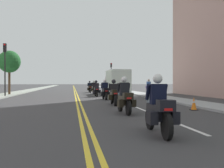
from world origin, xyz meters
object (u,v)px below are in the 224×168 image
(pedestrian_0, at_px, (149,88))
(motorcycle_0, at_px, (159,110))
(traffic_light_near, at_px, (5,60))
(traffic_light_far, at_px, (111,71))
(motorcycle_5, at_px, (94,89))
(motorcycle_6, at_px, (90,88))
(parked_truck, at_px, (117,83))
(motorcycle_2, at_px, (114,95))
(motorcycle_1, at_px, (125,99))
(street_tree_0, at_px, (9,62))
(traffic_cone_0, at_px, (194,104))
(motorcycle_3, at_px, (105,91))
(motorcycle_4, at_px, (96,90))

(pedestrian_0, bearing_deg, motorcycle_0, 118.12)
(traffic_light_near, relative_size, traffic_light_far, 1.02)
(motorcycle_5, height_order, traffic_light_far, traffic_light_far)
(motorcycle_6, bearing_deg, parked_truck, -58.33)
(motorcycle_0, bearing_deg, motorcycle_2, 89.54)
(motorcycle_1, height_order, motorcycle_6, motorcycle_1)
(motorcycle_6, xyz_separation_m, traffic_light_far, (4.77, 13.22, 2.74))
(pedestrian_0, relative_size, street_tree_0, 0.35)
(traffic_cone_0, relative_size, traffic_light_near, 0.13)
(motorcycle_0, xyz_separation_m, motorcycle_5, (0.21, 24.34, -0.00))
(motorcycle_3, height_order, traffic_light_near, traffic_light_near)
(traffic_cone_0, relative_size, street_tree_0, 0.14)
(street_tree_0, bearing_deg, motorcycle_6, 35.24)
(motorcycle_5, relative_size, street_tree_0, 0.45)
(motorcycle_5, distance_m, traffic_light_far, 19.14)
(traffic_cone_0, bearing_deg, street_tree_0, 126.36)
(motorcycle_4, bearing_deg, traffic_cone_0, -75.11)
(motorcycle_3, distance_m, parked_truck, 10.81)
(traffic_cone_0, bearing_deg, motorcycle_4, 105.84)
(motorcycle_1, xyz_separation_m, motorcycle_4, (-0.03, 14.25, -0.00))
(motorcycle_3, relative_size, motorcycle_4, 0.93)
(motorcycle_1, distance_m, street_tree_0, 20.47)
(motorcycle_2, distance_m, pedestrian_0, 10.30)
(motorcycle_0, distance_m, street_tree_0, 25.00)
(motorcycle_1, xyz_separation_m, motorcycle_3, (0.28, 9.75, -0.01))
(traffic_light_near, height_order, traffic_light_far, traffic_light_near)
(motorcycle_2, relative_size, motorcycle_6, 1.10)
(motorcycle_1, height_order, motorcycle_3, motorcycle_1)
(parked_truck, bearing_deg, motorcycle_4, -116.71)
(street_tree_0, bearing_deg, motorcycle_2, -56.25)
(motorcycle_0, bearing_deg, street_tree_0, 112.01)
(motorcycle_6, xyz_separation_m, parked_truck, (2.97, -4.30, 0.62))
(motorcycle_0, height_order, motorcycle_5, same)
(motorcycle_3, distance_m, motorcycle_5, 9.60)
(motorcycle_4, xyz_separation_m, traffic_light_far, (4.80, 23.47, 2.73))
(motorcycle_0, bearing_deg, traffic_light_near, 114.39)
(traffic_light_near, distance_m, parked_truck, 12.95)
(motorcycle_2, distance_m, motorcycle_5, 14.84)
(motorcycle_5, height_order, motorcycle_6, motorcycle_5)
(motorcycle_1, bearing_deg, street_tree_0, 113.27)
(traffic_cone_0, height_order, pedestrian_0, pedestrian_0)
(motorcycle_2, bearing_deg, pedestrian_0, 63.58)
(motorcycle_2, bearing_deg, motorcycle_4, 92.71)
(motorcycle_6, bearing_deg, traffic_light_far, 67.18)
(motorcycle_4, bearing_deg, motorcycle_3, -86.97)
(motorcycle_4, bearing_deg, traffic_light_near, 175.85)
(motorcycle_0, distance_m, motorcycle_6, 29.49)
(traffic_light_near, bearing_deg, motorcycle_6, 48.77)
(pedestrian_0, bearing_deg, traffic_light_near, 38.61)
(motorcycle_0, bearing_deg, motorcycle_5, 90.53)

